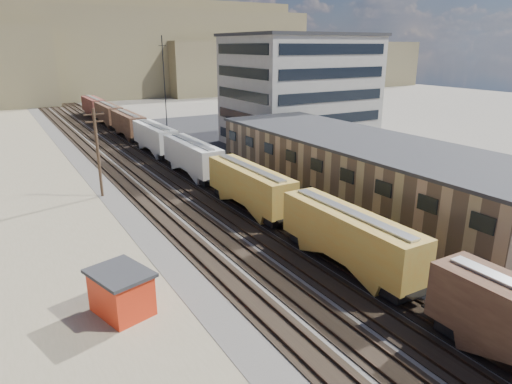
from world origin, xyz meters
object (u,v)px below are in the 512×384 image
freight_train (172,145)px  parked_car_blue (288,140)px  maintenance_shed (121,292)px  utility_pole_north (98,151)px

freight_train → parked_car_blue: size_ratio=21.17×
freight_train → parked_car_blue: bearing=8.2°
freight_train → maintenance_shed: (-16.62, -35.37, -1.28)m
maintenance_shed → parked_car_blue: maintenance_shed is taller
freight_train → utility_pole_north: (-12.30, -10.18, 2.50)m
freight_train → utility_pole_north: 16.16m
parked_car_blue → freight_train: bearing=150.0°
freight_train → parked_car_blue: 22.86m
freight_train → parked_car_blue: freight_train is taller
utility_pole_north → freight_train: bearing=39.6°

